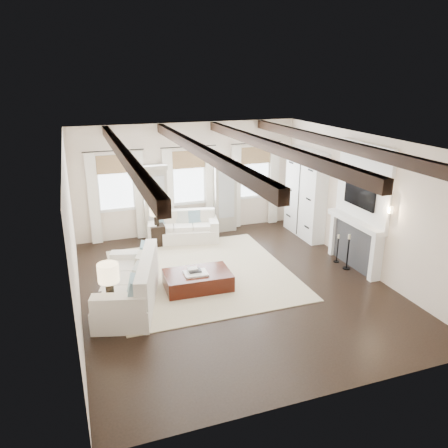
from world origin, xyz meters
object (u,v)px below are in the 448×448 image
object	(u,v)px
ottoman	(198,280)
side_table_front	(112,311)
sofa_back	(183,229)
side_table_back	(157,235)
sofa_left	(131,286)

from	to	relation	value
ottoman	side_table_front	world-z (taller)	side_table_front
sofa_back	side_table_back	world-z (taller)	sofa_back
side_table_front	side_table_back	size ratio (longest dim) A/B	1.01
sofa_left	side_table_back	world-z (taller)	sofa_left
sofa_back	side_table_front	world-z (taller)	sofa_back
ottoman	side_table_front	xyz separation A→B (m)	(-1.92, -0.91, 0.11)
sofa_back	side_table_back	bearing A→B (deg)	-167.64
ottoman	sofa_back	bearing A→B (deg)	83.83
sofa_left	ottoman	distance (m)	1.49
sofa_back	side_table_front	xyz separation A→B (m)	(-2.35, -3.88, -0.04)
sofa_back	ottoman	distance (m)	3.01
sofa_back	side_table_front	distance (m)	4.54
side_table_front	side_table_back	world-z (taller)	side_table_front
sofa_left	ottoman	xyz separation A→B (m)	(1.46, 0.23, -0.21)
sofa_back	sofa_left	distance (m)	3.72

